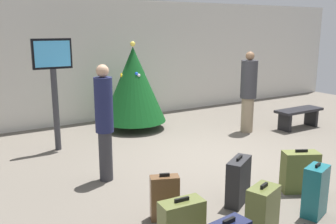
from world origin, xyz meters
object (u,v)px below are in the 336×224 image
holiday_tree (134,84)px  suitcase_5 (182,222)px  suitcase_3 (315,191)px  suitcase_0 (165,198)px  flight_info_kiosk (54,76)px  suitcase_7 (238,181)px  suitcase_1 (262,219)px  waiting_bench (299,114)px  suitcase_8 (300,172)px  traveller_1 (104,120)px  traveller_0 (248,90)px

holiday_tree → suitcase_5: size_ratio=3.81×
holiday_tree → suitcase_3: (0.11, -5.08, -0.75)m
suitcase_5 → suitcase_0: bearing=78.8°
flight_info_kiosk → suitcase_7: (1.51, -3.65, -1.17)m
suitcase_1 → waiting_bench: bearing=35.8°
suitcase_1 → suitcase_5: size_ratio=1.43×
suitcase_3 → suitcase_8: suitcase_3 is taller
holiday_tree → waiting_bench: bearing=-30.8°
holiday_tree → flight_info_kiosk: size_ratio=0.95×
traveller_1 → waiting_bench: bearing=5.8°
holiday_tree → suitcase_0: bearing=-111.2°
flight_info_kiosk → suitcase_0: flight_info_kiosk is taller
traveller_0 → suitcase_1: traveller_0 is taller
holiday_tree → suitcase_7: (-0.51, -4.29, -0.76)m
waiting_bench → suitcase_5: size_ratio=2.31×
suitcase_5 → traveller_0: bearing=38.5°
holiday_tree → suitcase_1: size_ratio=2.67×
suitcase_0 → suitcase_5: (-0.11, -0.56, -0.04)m
holiday_tree → waiting_bench: (3.43, -2.05, -0.74)m
suitcase_7 → suitcase_0: bearing=172.2°
suitcase_1 → holiday_tree: bearing=78.7°
traveller_0 → suitcase_0: 4.57m
suitcase_3 → suitcase_7: (-0.61, 0.79, -0.02)m
holiday_tree → suitcase_5: 5.07m
suitcase_1 → suitcase_3: (1.17, 0.21, -0.04)m
suitcase_1 → traveller_1: bearing=104.6°
waiting_bench → suitcase_1: 5.54m
suitcase_0 → suitcase_1: (0.55, -1.15, 0.08)m
traveller_0 → suitcase_0: bearing=-146.2°
suitcase_3 → suitcase_5: size_ratio=1.30×
traveller_1 → suitcase_1: (0.71, -2.71, -0.63)m
suitcase_3 → suitcase_0: bearing=151.3°
traveller_1 → suitcase_0: (0.16, -1.57, -0.71)m
flight_info_kiosk → suitcase_5: size_ratio=4.02×
suitcase_8 → flight_info_kiosk: bearing=123.6°
holiday_tree → suitcase_7: 4.39m
holiday_tree → traveller_1: bearing=-124.5°
flight_info_kiosk → waiting_bench: size_ratio=1.74×
flight_info_kiosk → suitcase_1: bearing=-78.4°
traveller_0 → suitcase_5: bearing=-141.5°
holiday_tree → suitcase_3: 5.13m
waiting_bench → suitcase_7: 4.53m
holiday_tree → traveller_0: (2.14, -1.62, -0.10)m
traveller_1 → suitcase_0: traveller_1 is taller
traveller_0 → suitcase_5: 4.99m
waiting_bench → traveller_1: traveller_1 is taller
traveller_1 → holiday_tree: bearing=55.5°
holiday_tree → suitcase_1: (-1.06, -5.28, -0.71)m
traveller_0 → suitcase_8: bearing=-119.5°
waiting_bench → suitcase_3: 4.50m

